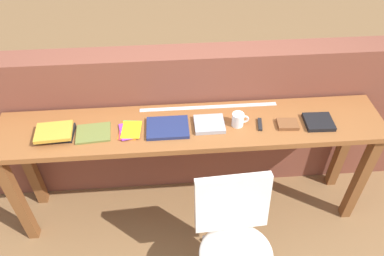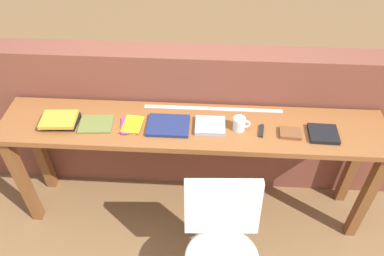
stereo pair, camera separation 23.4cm
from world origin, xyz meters
name	(u,v)px [view 2 (the right image)]	position (x,y,z in m)	size (l,w,h in m)	color
ground_plane	(190,240)	(0.00, 0.00, 0.00)	(40.00, 40.00, 0.00)	brown
brick_wall_back	(195,121)	(0.00, 0.64, 0.61)	(6.00, 0.20, 1.22)	brown
sideboard	(192,141)	(0.00, 0.30, 0.74)	(2.50, 0.44, 0.88)	brown
chair_white_moulded	(222,241)	(0.21, -0.31, 0.53)	(0.46, 0.47, 0.89)	silver
book_stack_leftmost	(60,120)	(-0.85, 0.26, 0.91)	(0.23, 0.19, 0.05)	black
magazine_cycling	(96,124)	(-0.62, 0.27, 0.89)	(0.21, 0.17, 0.01)	olive
pamphlet_pile_colourful	(131,125)	(-0.39, 0.27, 0.89)	(0.15, 0.19, 0.01)	orange
book_open_centre	(168,125)	(-0.15, 0.27, 0.89)	(0.27, 0.20, 0.02)	navy
book_grey_hardcover	(210,126)	(0.11, 0.28, 0.89)	(0.19, 0.17, 0.03)	#9E9EA3
mug	(240,124)	(0.30, 0.28, 0.92)	(0.11, 0.08, 0.09)	white
multitool_folded	(262,131)	(0.44, 0.26, 0.89)	(0.02, 0.11, 0.02)	black
leather_journal_brown	(290,133)	(0.61, 0.25, 0.89)	(0.13, 0.10, 0.02)	brown
book_repair_rightmost	(323,134)	(0.82, 0.25, 0.89)	(0.18, 0.16, 0.03)	black
ruler_metal_back_edge	(213,109)	(0.13, 0.47, 0.88)	(0.93, 0.03, 0.00)	silver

